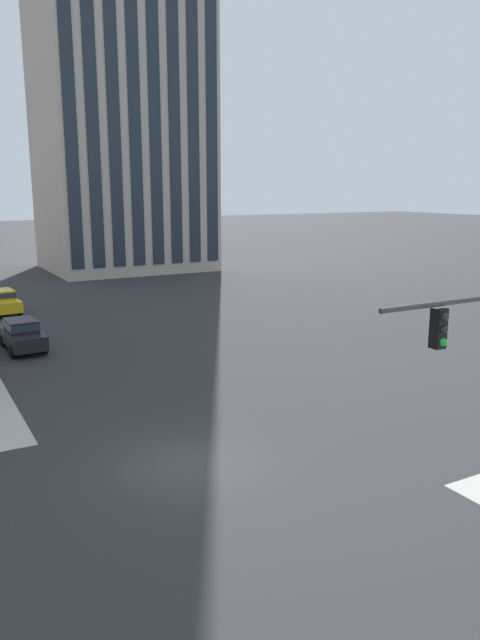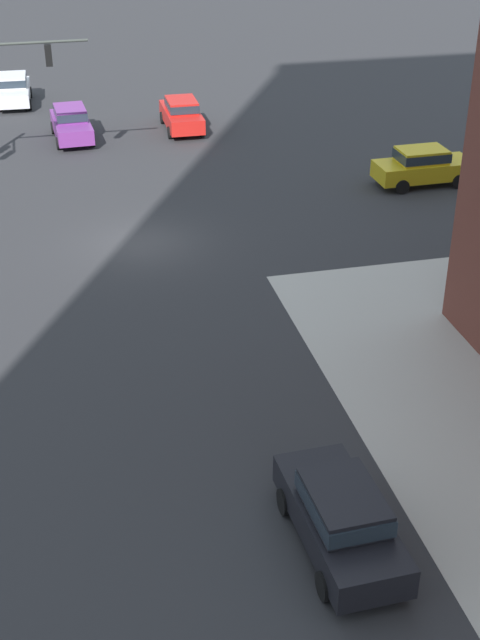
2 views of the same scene
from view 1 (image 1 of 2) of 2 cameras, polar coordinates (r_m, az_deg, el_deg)
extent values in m
plane|color=#2D2D30|center=(20.34, -4.54, -13.23)|extent=(320.00, 320.00, 0.00)
cube|color=black|center=(14.12, 17.96, -0.73)|extent=(0.28, 0.28, 0.90)
sphere|color=#282828|center=(13.96, 18.51, 0.26)|extent=(0.18, 0.18, 0.18)
sphere|color=#282828|center=(14.02, 18.44, -0.86)|extent=(0.18, 0.18, 0.18)
sphere|color=green|center=(14.08, 18.36, -1.97)|extent=(0.18, 0.18, 0.18)
cube|color=black|center=(35.60, -19.56, -1.55)|extent=(1.91, 4.46, 0.76)
cube|color=black|center=(35.59, -19.69, -0.43)|extent=(1.57, 2.16, 0.60)
cube|color=#232D38|center=(35.59, -19.69, -0.43)|extent=(1.61, 2.25, 0.40)
cylinder|color=black|center=(34.56, -17.69, -2.47)|extent=(0.24, 0.65, 0.64)
cylinder|color=black|center=(34.23, -20.41, -2.80)|extent=(0.24, 0.65, 0.64)
cylinder|color=black|center=(37.15, -18.69, -1.53)|extent=(0.24, 0.65, 0.64)
cylinder|color=black|center=(36.85, -21.22, -1.83)|extent=(0.24, 0.65, 0.64)
cube|color=gold|center=(46.46, -21.20, 1.42)|extent=(2.06, 4.51, 0.76)
cube|color=gold|center=(46.50, -21.30, 2.27)|extent=(1.64, 2.21, 0.60)
cube|color=#232D38|center=(46.50, -21.30, 2.27)|extent=(1.68, 2.30, 0.40)
cylinder|color=black|center=(45.40, -19.77, 0.80)|extent=(0.26, 0.65, 0.64)
cylinder|color=black|center=(48.01, -20.54, 1.33)|extent=(0.26, 0.65, 0.64)
camera|label=2|loc=(49.75, -16.97, 18.06)|focal=49.42mm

